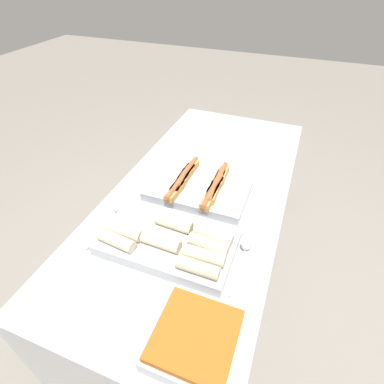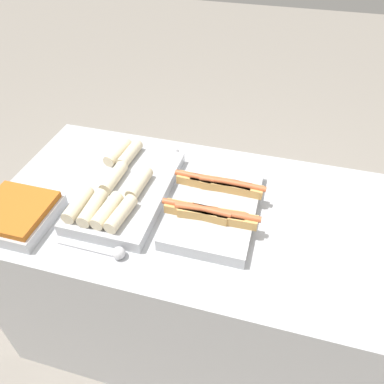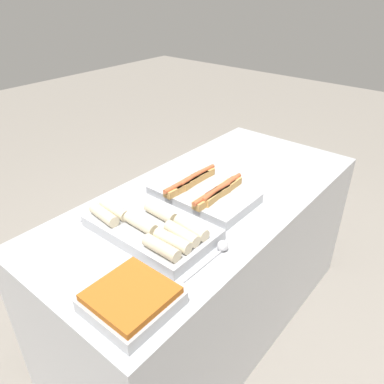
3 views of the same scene
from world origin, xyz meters
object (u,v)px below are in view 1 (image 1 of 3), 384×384
serving_spoon_near (244,250)px  serving_spoon_far (115,212)px  tray_hotdogs (199,188)px  tray_wraps (170,241)px  tray_side_front (195,339)px

serving_spoon_near → serving_spoon_far: same height
tray_hotdogs → tray_wraps: (-0.37, -0.01, -0.00)m
serving_spoon_far → tray_wraps: bearing=-105.1°
tray_wraps → tray_side_front: 0.40m
tray_hotdogs → tray_wraps: same height
tray_side_front → serving_spoon_near: tray_side_front is taller
tray_wraps → tray_side_front: bearing=-144.6°
tray_wraps → tray_side_front: (-0.33, -0.23, -0.00)m
serving_spoon_near → serving_spoon_far: bearing=89.7°
tray_hotdogs → serving_spoon_near: 0.42m
tray_hotdogs → serving_spoon_far: tray_hotdogs is taller
tray_side_front → tray_hotdogs: bearing=19.3°
tray_wraps → serving_spoon_far: tray_wraps is taller
serving_spoon_near → tray_side_front: bearing=172.0°
tray_hotdogs → tray_side_front: tray_hotdogs is taller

